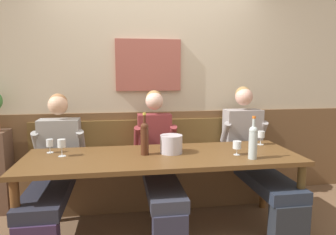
{
  "coord_description": "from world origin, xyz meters",
  "views": [
    {
      "loc": [
        -0.37,
        -2.51,
        1.49
      ],
      "look_at": [
        0.1,
        0.45,
        1.04
      ],
      "focal_mm": 32.62,
      "sensor_mm": 36.0,
      "label": 1
    }
  ],
  "objects": [
    {
      "name": "wine_glass_left_end",
      "position": [
        1.06,
        0.4,
        0.85
      ],
      "size": [
        0.08,
        0.08,
        0.14
      ],
      "color": "silver",
      "rests_on": "dining_table"
    },
    {
      "name": "wine_glass_by_bottle",
      "position": [
        -0.9,
        0.26,
        0.85
      ],
      "size": [
        0.07,
        0.07,
        0.16
      ],
      "color": "silver",
      "rests_on": "dining_table"
    },
    {
      "name": "wood_wainscot_panel",
      "position": [
        0.0,
        1.04,
        0.51
      ],
      "size": [
        6.8,
        0.03,
        1.03
      ],
      "primitive_type": "cube",
      "color": "brown",
      "rests_on": "ground"
    },
    {
      "name": "person_left_seat",
      "position": [
        0.0,
        0.46,
        0.62
      ],
      "size": [
        0.47,
        1.24,
        1.29
      ],
      "color": "#2C2D40",
      "rests_on": "ground"
    },
    {
      "name": "wine_bottle_amber_mid",
      "position": [
        -0.16,
        0.19,
        0.91
      ],
      "size": [
        0.07,
        0.07,
        0.39
      ],
      "color": "#492415",
      "rests_on": "dining_table"
    },
    {
      "name": "wine_glass_mid_left",
      "position": [
        -1.03,
        0.4,
        0.83
      ],
      "size": [
        0.06,
        0.06,
        0.13
      ],
      "color": "silver",
      "rests_on": "dining_table"
    },
    {
      "name": "person_center_left_seat",
      "position": [
        -1.01,
        0.47,
        0.62
      ],
      "size": [
        0.53,
        1.25,
        1.27
      ],
      "color": "#352441",
      "rests_on": "ground"
    },
    {
      "name": "ice_bucket",
      "position": [
        0.09,
        0.22,
        0.83
      ],
      "size": [
        0.21,
        0.21,
        0.17
      ],
      "primitive_type": "cylinder",
      "color": "#BFB9C3",
      "rests_on": "dining_table"
    },
    {
      "name": "room_wall_back",
      "position": [
        -0.0,
        1.09,
        1.4
      ],
      "size": [
        6.8,
        0.12,
        2.8
      ],
      "color": "beige",
      "rests_on": "ground"
    },
    {
      "name": "wine_glass_near_bucket",
      "position": [
        0.67,
        0.06,
        0.83
      ],
      "size": [
        0.08,
        0.08,
        0.13
      ],
      "color": "silver",
      "rests_on": "dining_table"
    },
    {
      "name": "dining_table",
      "position": [
        0.0,
        0.16,
        0.67
      ],
      "size": [
        2.48,
        0.83,
        0.74
      ],
      "color": "brown",
      "rests_on": "ground"
    },
    {
      "name": "person_center_right_seat",
      "position": [
        1.03,
        0.49,
        0.64
      ],
      "size": [
        0.52,
        1.25,
        1.33
      ],
      "color": "#24282F",
      "rests_on": "ground"
    },
    {
      "name": "wall_bench",
      "position": [
        0.0,
        0.83,
        0.28
      ],
      "size": [
        2.78,
        0.42,
        0.94
      ],
      "color": "brown",
      "rests_on": "ground"
    },
    {
      "name": "wine_bottle_green_tall",
      "position": [
        0.76,
        -0.08,
        0.9
      ],
      "size": [
        0.07,
        0.07,
        0.38
      ],
      "color": "#B0C0BF",
      "rests_on": "dining_table"
    }
  ]
}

